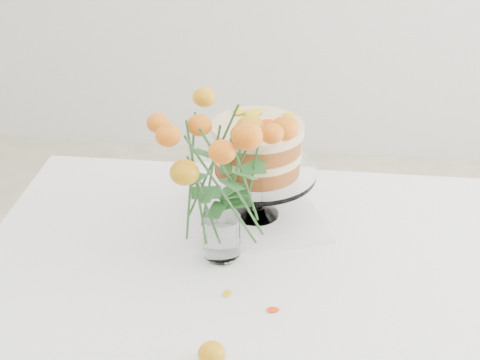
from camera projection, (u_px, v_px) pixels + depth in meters
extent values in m
cube|color=tan|center=(286.00, 278.00, 1.50)|extent=(1.40, 0.90, 0.04)
cylinder|color=tan|center=(88.00, 285.00, 2.07)|extent=(0.06, 0.06, 0.71)
cube|color=white|center=(286.00, 270.00, 1.49)|extent=(1.42, 0.92, 0.01)
cube|color=white|center=(293.00, 200.00, 1.94)|extent=(1.42, 0.01, 0.20)
cube|color=white|center=(256.00, 215.00, 1.67)|extent=(0.39, 0.39, 0.01)
cylinder|color=white|center=(257.00, 191.00, 1.63)|extent=(0.03, 0.03, 0.09)
cylinder|color=white|center=(257.00, 172.00, 1.60)|extent=(0.29, 0.29, 0.01)
cylinder|color=#9B5723|center=(257.00, 163.00, 1.59)|extent=(0.26, 0.26, 0.04)
cylinder|color=#FFDFA4|center=(257.00, 152.00, 1.58)|extent=(0.27, 0.27, 0.02)
cylinder|color=#9B5723|center=(257.00, 140.00, 1.56)|extent=(0.26, 0.26, 0.04)
cylinder|color=#FFDFA4|center=(258.00, 129.00, 1.55)|extent=(0.28, 0.28, 0.02)
cylinder|color=white|center=(222.00, 255.00, 1.53)|extent=(0.07, 0.07, 0.01)
cylinder|color=white|center=(222.00, 235.00, 1.50)|extent=(0.09, 0.09, 0.10)
ellipsoid|color=gold|center=(212.00, 354.00, 1.24)|extent=(0.05, 0.05, 0.04)
ellipsoid|color=yellow|center=(227.00, 294.00, 1.41)|extent=(0.03, 0.02, 0.00)
ellipsoid|color=yellow|center=(273.00, 310.00, 1.37)|extent=(0.03, 0.02, 0.00)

